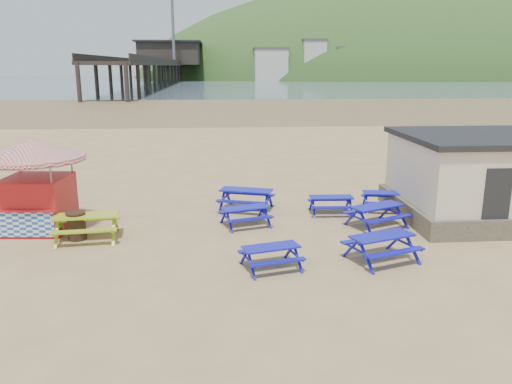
{
  "coord_description": "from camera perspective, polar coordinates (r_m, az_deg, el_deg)",
  "views": [
    {
      "loc": [
        0.06,
        -16.48,
        5.57
      ],
      "look_at": [
        1.39,
        1.5,
        1.0
      ],
      "focal_mm": 35.0,
      "sensor_mm": 36.0,
      "label": 1
    }
  ],
  "objects": [
    {
      "name": "picnic_table_blue_f",
      "position": [
        18.2,
        13.62,
        -2.69
      ],
      "size": [
        2.35,
        2.17,
        0.8
      ],
      "rotation": [
        0.0,
        0.0,
        0.42
      ],
      "color": "#1A15AE",
      "rests_on": "ground"
    },
    {
      "name": "picnic_table_blue_d",
      "position": [
        14.16,
        1.72,
        -7.47
      ],
      "size": [
        1.88,
        1.66,
        0.67
      ],
      "rotation": [
        0.0,
        0.0,
        0.26
      ],
      "color": "#1A15AE",
      "rests_on": "ground"
    },
    {
      "name": "litter_bin",
      "position": [
        17.44,
        -19.83,
        -3.62
      ],
      "size": [
        0.64,
        0.64,
        0.94
      ],
      "color": "#361C13",
      "rests_on": "ground"
    },
    {
      "name": "ground",
      "position": [
        17.39,
        -4.23,
        -4.49
      ],
      "size": [
        400.0,
        400.0,
        0.0
      ],
      "primitive_type": "plane",
      "color": "tan",
      "rests_on": "ground"
    },
    {
      "name": "picnic_table_blue_g",
      "position": [
        17.83,
        -1.21,
        -2.8
      ],
      "size": [
        1.97,
        1.76,
        0.69
      ],
      "rotation": [
        0.0,
        0.0,
        0.3
      ],
      "color": "#1A15AE",
      "rests_on": "ground"
    },
    {
      "name": "sea",
      "position": [
        186.56,
        -4.37,
        12.47
      ],
      "size": [
        400.0,
        400.0,
        0.0
      ],
      "primitive_type": "plane",
      "color": "#4B5D6B",
      "rests_on": "ground"
    },
    {
      "name": "picnic_table_blue_b",
      "position": [
        19.47,
        8.56,
        -1.5
      ],
      "size": [
        1.7,
        1.39,
        0.69
      ],
      "rotation": [
        0.0,
        0.0,
        -0.04
      ],
      "color": "#1A15AE",
      "rests_on": "ground"
    },
    {
      "name": "headland_town",
      "position": [
        262.53,
        16.05,
        10.29
      ],
      "size": [
        264.0,
        144.0,
        108.0
      ],
      "color": "#2D4C1E",
      "rests_on": "ground"
    },
    {
      "name": "pier",
      "position": [
        195.54,
        -9.84,
        13.98
      ],
      "size": [
        24.0,
        220.0,
        39.29
      ],
      "color": "black",
      "rests_on": "ground"
    },
    {
      "name": "amenity_block",
      "position": [
        20.75,
        26.08,
        1.64
      ],
      "size": [
        7.4,
        5.4,
        3.15
      ],
      "color": "#665B4C",
      "rests_on": "ground"
    },
    {
      "name": "ice_cream_kiosk",
      "position": [
        18.6,
        -23.98,
        1.95
      ],
      "size": [
        3.82,
        3.82,
        3.19
      ],
      "rotation": [
        0.0,
        0.0,
        -0.07
      ],
      "color": "red",
      "rests_on": "ground"
    },
    {
      "name": "picnic_table_blue_e",
      "position": [
        15.13,
        14.17,
        -6.21
      ],
      "size": [
        2.31,
        2.09,
        0.8
      ],
      "rotation": [
        0.0,
        0.0,
        0.35
      ],
      "color": "#1A15AE",
      "rests_on": "ground"
    },
    {
      "name": "picnic_table_yellow",
      "position": [
        17.33,
        -18.74,
        -3.82
      ],
      "size": [
        2.19,
        1.83,
        0.85
      ],
      "rotation": [
        0.0,
        0.0,
        0.1
      ],
      "color": "#8AB626",
      "rests_on": "ground"
    },
    {
      "name": "picnic_table_blue_c",
      "position": [
        20.37,
        14.55,
        -1.03
      ],
      "size": [
        1.98,
        1.7,
        0.74
      ],
      "rotation": [
        0.0,
        0.0,
        -0.17
      ],
      "color": "#1A15AE",
      "rests_on": "ground"
    },
    {
      "name": "wet_sand",
      "position": [
        71.69,
        -4.35,
        9.72
      ],
      "size": [
        400.0,
        400.0,
        0.0
      ],
      "primitive_type": "plane",
      "color": "brown",
      "rests_on": "ground"
    },
    {
      "name": "picnic_table_blue_a",
      "position": [
        19.73,
        -1.12,
        -0.89
      ],
      "size": [
        2.42,
        2.17,
        0.85
      ],
      "rotation": [
        0.0,
        0.0,
        -0.31
      ],
      "color": "#1A15AE",
      "rests_on": "ground"
    }
  ]
}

